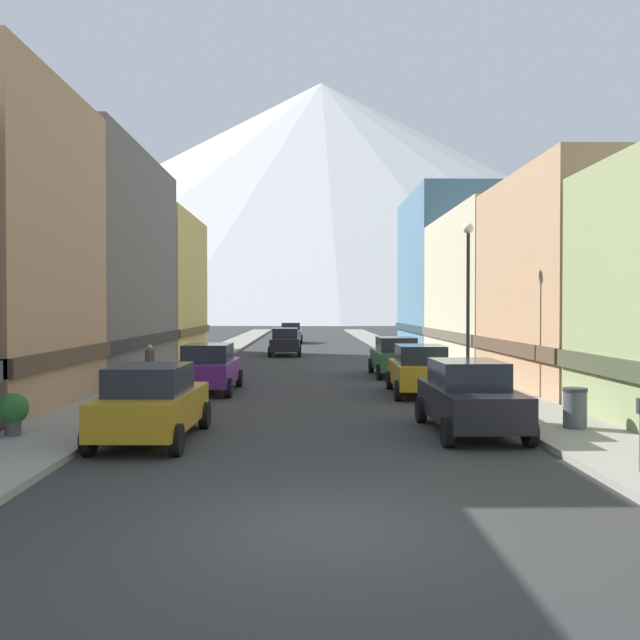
{
  "coord_description": "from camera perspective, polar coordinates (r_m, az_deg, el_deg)",
  "views": [
    {
      "loc": [
        -0.23,
        -9.53,
        3.09
      ],
      "look_at": [
        0.59,
        31.46,
        2.37
      ],
      "focal_mm": 38.62,
      "sensor_mm": 36.0,
      "label": 1
    }
  ],
  "objects": [
    {
      "name": "pedestrian_0",
      "position": [
        27.3,
        -13.91,
        -3.73
      ],
      "size": [
        0.36,
        0.36,
        1.53
      ],
      "color": "brown",
      "rests_on": "sidewalk_left"
    },
    {
      "name": "car_right_2",
      "position": [
        31.31,
        6.26,
        -3.01
      ],
      "size": [
        2.11,
        4.42,
        1.78
      ],
      "color": "#265933",
      "rests_on": "ground"
    },
    {
      "name": "car_right_1",
      "position": [
        24.73,
        8.25,
        -4.09
      ],
      "size": [
        2.19,
        4.46,
        1.78
      ],
      "color": "#B28419",
      "rests_on": "ground"
    },
    {
      "name": "car_driving_1",
      "position": [
        60.99,
        -2.43,
        -1.06
      ],
      "size": [
        2.06,
        4.4,
        1.78
      ],
      "color": "slate",
      "rests_on": "ground"
    },
    {
      "name": "ground_plane",
      "position": [
        10.02,
        0.23,
        -16.96
      ],
      "size": [
        400.0,
        400.0,
        0.0
      ],
      "primitive_type": "plane",
      "color": "#313131"
    },
    {
      "name": "storefront_right_1",
      "position": [
        28.19,
        21.62,
        2.62
      ],
      "size": [
        6.63,
        10.34,
        8.14
      ],
      "color": "tan",
      "rests_on": "ground"
    },
    {
      "name": "potted_plant_0",
      "position": [
        17.48,
        -24.11,
        -6.87
      ],
      "size": [
        0.71,
        0.71,
        0.98
      ],
      "color": "#4C4C51",
      "rests_on": "sidewalk_left"
    },
    {
      "name": "storefront_left_3",
      "position": [
        46.45,
        -16.18,
        2.55
      ],
      "size": [
        9.84,
        11.58,
        9.07
      ],
      "color": "#D8B259",
      "rests_on": "ground"
    },
    {
      "name": "storefront_right_2",
      "position": [
        40.07,
        16.71,
        2.29
      ],
      "size": [
        9.39,
        13.55,
        8.33
      ],
      "color": "beige",
      "rests_on": "ground"
    },
    {
      "name": "trash_bin_right",
      "position": [
        18.07,
        20.37,
        -6.84
      ],
      "size": [
        0.59,
        0.59,
        0.98
      ],
      "color": "#4C5156",
      "rests_on": "sidewalk_right"
    },
    {
      "name": "streetlamp_right",
      "position": [
        24.26,
        12.17,
        3.1
      ],
      "size": [
        0.36,
        0.36,
        5.86
      ],
      "color": "black",
      "rests_on": "sidewalk_right"
    },
    {
      "name": "sidewalk_right",
      "position": [
        45.1,
        7.13,
        -2.84
      ],
      "size": [
        2.5,
        100.0,
        0.15
      ],
      "primitive_type": "cube",
      "color": "gray",
      "rests_on": "ground"
    },
    {
      "name": "car_left_1",
      "position": [
        25.57,
        -9.19,
        -3.92
      ],
      "size": [
        2.12,
        4.43,
        1.78
      ],
      "color": "#591E72",
      "rests_on": "ground"
    },
    {
      "name": "car_left_0",
      "position": [
        16.48,
        -13.75,
        -6.66
      ],
      "size": [
        2.18,
        4.45,
        1.78
      ],
      "color": "#B28419",
      "rests_on": "ground"
    },
    {
      "name": "sidewalk_left",
      "position": [
        45.03,
        -8.83,
        -2.85
      ],
      "size": [
        2.5,
        100.0,
        0.15
      ],
      "primitive_type": "cube",
      "color": "gray",
      "rests_on": "ground"
    },
    {
      "name": "car_right_0",
      "position": [
        17.44,
        12.29,
        -6.23
      ],
      "size": [
        2.11,
        4.42,
        1.78
      ],
      "color": "black",
      "rests_on": "ground"
    },
    {
      "name": "car_driving_0",
      "position": [
        44.76,
        -2.9,
        -1.8
      ],
      "size": [
        2.06,
        4.4,
        1.78
      ],
      "color": "black",
      "rests_on": "ground"
    },
    {
      "name": "mountain_backdrop",
      "position": [
        272.9,
        0.11,
        9.93
      ],
      "size": [
        305.4,
        305.4,
        90.91
      ],
      "primitive_type": "cone",
      "color": "silver",
      "rests_on": "ground"
    },
    {
      "name": "storefront_right_3",
      "position": [
        53.15,
        12.67,
        3.7
      ],
      "size": [
        10.17,
        13.1,
        11.59
      ],
      "color": "slate",
      "rests_on": "ground"
    },
    {
      "name": "storefront_left_2",
      "position": [
        33.66,
        -19.22,
        4.11
      ],
      "size": [
        6.59,
        13.48,
        10.23
      ],
      "color": "#66605B",
      "rests_on": "ground"
    }
  ]
}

